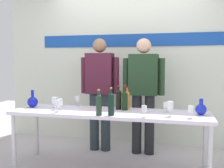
{
  "coord_description": "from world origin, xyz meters",
  "views": [
    {
      "loc": [
        0.82,
        -3.12,
        1.33
      ],
      "look_at": [
        0.0,
        0.15,
        1.06
      ],
      "focal_mm": 42.84,
      "sensor_mm": 36.0,
      "label": 1
    }
  ],
  "objects_px": {
    "wine_bottle_4": "(111,103)",
    "wine_glass_right_3": "(166,105)",
    "wine_bottle_1": "(119,99)",
    "wine_glass_left_1": "(54,100)",
    "wine_glass_right_2": "(170,105)",
    "wine_glass_left_3": "(60,102)",
    "wine_bottle_3": "(127,99)",
    "wine_bottle_2": "(99,104)",
    "presenter_right": "(143,88)",
    "wine_glass_right_1": "(144,109)",
    "decanter_blue_left": "(33,102)",
    "wine_bottle_0": "(125,100)",
    "wine_glass_right_0": "(191,109)",
    "wine_glass_left_4": "(58,104)",
    "presenter_left": "(100,87)",
    "wine_glass_left_2": "(55,101)",
    "display_table": "(109,116)",
    "decanter_blue_right": "(201,109)",
    "wine_glass_left_0": "(77,99)"
  },
  "relations": [
    {
      "from": "wine_bottle_4",
      "to": "wine_glass_right_3",
      "type": "distance_m",
      "value": 0.68
    },
    {
      "from": "wine_bottle_1",
      "to": "wine_glass_left_1",
      "type": "bearing_deg",
      "value": -172.81
    },
    {
      "from": "wine_glass_right_2",
      "to": "wine_glass_right_3",
      "type": "distance_m",
      "value": 0.23
    },
    {
      "from": "wine_glass_left_3",
      "to": "wine_bottle_3",
      "type": "bearing_deg",
      "value": 23.37
    },
    {
      "from": "wine_bottle_2",
      "to": "wine_bottle_3",
      "type": "distance_m",
      "value": 0.56
    },
    {
      "from": "presenter_right",
      "to": "wine_glass_right_3",
      "type": "relative_size",
      "value": 13.16
    },
    {
      "from": "wine_bottle_1",
      "to": "wine_glass_right_1",
      "type": "relative_size",
      "value": 2.35
    },
    {
      "from": "decanter_blue_left",
      "to": "wine_bottle_0",
      "type": "height_order",
      "value": "wine_bottle_0"
    },
    {
      "from": "wine_glass_right_0",
      "to": "wine_glass_left_4",
      "type": "bearing_deg",
      "value": -178.29
    },
    {
      "from": "decanter_blue_left",
      "to": "presenter_right",
      "type": "height_order",
      "value": "presenter_right"
    },
    {
      "from": "wine_glass_right_0",
      "to": "wine_bottle_1",
      "type": "bearing_deg",
      "value": 158.71
    },
    {
      "from": "presenter_left",
      "to": "wine_glass_right_2",
      "type": "height_order",
      "value": "presenter_left"
    },
    {
      "from": "wine_bottle_4",
      "to": "wine_glass_left_2",
      "type": "bearing_deg",
      "value": 167.94
    },
    {
      "from": "wine_glass_left_2",
      "to": "wine_glass_left_4",
      "type": "xyz_separation_m",
      "value": [
        0.11,
        -0.14,
        -0.01
      ]
    },
    {
      "from": "wine_bottle_1",
      "to": "wine_bottle_2",
      "type": "relative_size",
      "value": 1.03
    },
    {
      "from": "display_table",
      "to": "wine_glass_left_1",
      "type": "relative_size",
      "value": 17.5
    },
    {
      "from": "wine_bottle_0",
      "to": "wine_bottle_4",
      "type": "height_order",
      "value": "same"
    },
    {
      "from": "decanter_blue_left",
      "to": "wine_bottle_2",
      "type": "height_order",
      "value": "wine_bottle_2"
    },
    {
      "from": "wine_bottle_1",
      "to": "decanter_blue_right",
      "type": "bearing_deg",
      "value": -7.52
    },
    {
      "from": "decanter_blue_right",
      "to": "wine_glass_left_1",
      "type": "distance_m",
      "value": 1.83
    },
    {
      "from": "wine_bottle_4",
      "to": "wine_glass_right_0",
      "type": "distance_m",
      "value": 0.87
    },
    {
      "from": "decanter_blue_left",
      "to": "wine_glass_right_0",
      "type": "relative_size",
      "value": 1.73
    },
    {
      "from": "wine_bottle_0",
      "to": "wine_glass_right_1",
      "type": "bearing_deg",
      "value": -52.69
    },
    {
      "from": "presenter_right",
      "to": "wine_glass_left_3",
      "type": "relative_size",
      "value": 11.16
    },
    {
      "from": "wine_bottle_1",
      "to": "wine_glass_right_1",
      "type": "distance_m",
      "value": 0.57
    },
    {
      "from": "wine_glass_left_3",
      "to": "display_table",
      "type": "bearing_deg",
      "value": 9.45
    },
    {
      "from": "wine_bottle_1",
      "to": "wine_glass_left_0",
      "type": "xyz_separation_m",
      "value": [
        -0.6,
        0.1,
        -0.04
      ]
    },
    {
      "from": "display_table",
      "to": "wine_bottle_4",
      "type": "xyz_separation_m",
      "value": [
        0.09,
        -0.24,
        0.19
      ]
    },
    {
      "from": "presenter_left",
      "to": "wine_glass_right_3",
      "type": "distance_m",
      "value": 1.18
    },
    {
      "from": "presenter_left",
      "to": "wine_glass_right_2",
      "type": "distance_m",
      "value": 1.35
    },
    {
      "from": "display_table",
      "to": "wine_glass_right_3",
      "type": "bearing_deg",
      "value": 8.41
    },
    {
      "from": "wine_glass_left_2",
      "to": "wine_glass_right_3",
      "type": "xyz_separation_m",
      "value": [
        1.36,
        0.17,
        -0.03
      ]
    },
    {
      "from": "decanter_blue_left",
      "to": "wine_glass_left_1",
      "type": "xyz_separation_m",
      "value": [
        0.3,
        0.02,
        0.03
      ]
    },
    {
      "from": "decanter_blue_left",
      "to": "wine_glass_right_1",
      "type": "distance_m",
      "value": 1.55
    },
    {
      "from": "wine_bottle_2",
      "to": "wine_glass_left_3",
      "type": "height_order",
      "value": "wine_bottle_2"
    },
    {
      "from": "decanter_blue_right",
      "to": "wine_glass_right_1",
      "type": "bearing_deg",
      "value": -154.1
    },
    {
      "from": "wine_glass_left_3",
      "to": "presenter_left",
      "type": "bearing_deg",
      "value": 71.32
    },
    {
      "from": "wine_bottle_1",
      "to": "wine_glass_left_3",
      "type": "relative_size",
      "value": 2.03
    },
    {
      "from": "presenter_left",
      "to": "wine_glass_left_3",
      "type": "bearing_deg",
      "value": -108.68
    },
    {
      "from": "presenter_right",
      "to": "decanter_blue_right",
      "type": "bearing_deg",
      "value": -41.79
    },
    {
      "from": "wine_bottle_0",
      "to": "wine_glass_left_1",
      "type": "xyz_separation_m",
      "value": [
        -0.93,
        -0.06,
        -0.03
      ]
    },
    {
      "from": "presenter_right",
      "to": "wine_bottle_3",
      "type": "distance_m",
      "value": 0.5
    },
    {
      "from": "wine_glass_left_3",
      "to": "wine_glass_right_2",
      "type": "xyz_separation_m",
      "value": [
        1.33,
        -0.02,
        0.02
      ]
    },
    {
      "from": "display_table",
      "to": "presenter_right",
      "type": "xyz_separation_m",
      "value": [
        0.33,
        0.7,
        0.28
      ]
    },
    {
      "from": "wine_glass_left_1",
      "to": "presenter_right",
      "type": "bearing_deg",
      "value": 30.5
    },
    {
      "from": "decanter_blue_right",
      "to": "wine_glass_right_3",
      "type": "bearing_deg",
      "value": 171.16
    },
    {
      "from": "presenter_left",
      "to": "wine_glass_left_1",
      "type": "bearing_deg",
      "value": -124.05
    },
    {
      "from": "presenter_left",
      "to": "wine_glass_left_1",
      "type": "xyz_separation_m",
      "value": [
        -0.43,
        -0.64,
        -0.12
      ]
    },
    {
      "from": "display_table",
      "to": "wine_bottle_0",
      "type": "bearing_deg",
      "value": 36.38
    },
    {
      "from": "display_table",
      "to": "wine_bottle_0",
      "type": "xyz_separation_m",
      "value": [
        0.17,
        0.13,
        0.19
      ]
    }
  ]
}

